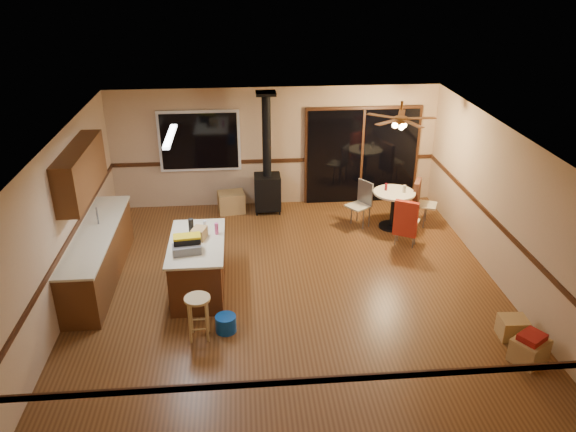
{
  "coord_description": "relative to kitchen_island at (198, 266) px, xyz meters",
  "views": [
    {
      "loc": [
        -0.73,
        -8.06,
        5.06
      ],
      "look_at": [
        0.0,
        0.3,
        1.15
      ],
      "focal_mm": 35.0,
      "sensor_mm": 36.0,
      "label": 1
    }
  ],
  "objects": [
    {
      "name": "glass_red",
      "position": [
        3.63,
        2.14,
        0.4
      ],
      "size": [
        0.06,
        0.06,
        0.15
      ],
      "primitive_type": "cylinder",
      "rotation": [
        0.0,
        0.0,
        -0.17
      ],
      "color": "#590C14",
      "rests_on": "dining_table"
    },
    {
      "name": "wall_front",
      "position": [
        1.5,
        -3.5,
        0.85
      ],
      "size": [
        7.0,
        0.0,
        7.0
      ],
      "primitive_type": "plane",
      "rotation": [
        -1.57,
        0.0,
        0.0
      ],
      "color": "tan",
      "rests_on": "ground"
    },
    {
      "name": "floor",
      "position": [
        1.5,
        0.0,
        -0.45
      ],
      "size": [
        7.0,
        7.0,
        0.0
      ],
      "primitive_type": "plane",
      "color": "brown",
      "rests_on": "ground"
    },
    {
      "name": "box_on_island",
      "position": [
        0.05,
        0.1,
        0.54
      ],
      "size": [
        0.27,
        0.32,
        0.18
      ],
      "primitive_type": "cube",
      "rotation": [
        0.0,
        0.0,
        -0.28
      ],
      "color": "#A58049",
      "rests_on": "kitchen_island"
    },
    {
      "name": "chair_near",
      "position": [
        3.79,
        1.19,
        0.14
      ],
      "size": [
        0.59,
        0.61,
        0.7
      ],
      "color": "#BCB18C",
      "rests_on": "ground"
    },
    {
      "name": "box_under_window",
      "position": [
        0.52,
        3.1,
        -0.23
      ],
      "size": [
        0.61,
        0.52,
        0.44
      ],
      "primitive_type": "cube",
      "rotation": [
        0.0,
        0.0,
        0.14
      ],
      "color": "#A58049",
      "rests_on": "floor"
    },
    {
      "name": "box_corner_b",
      "position": [
        4.6,
        -1.68,
        -0.3
      ],
      "size": [
        0.4,
        0.35,
        0.31
      ],
      "primitive_type": "cube",
      "rotation": [
        0.0,
        0.0,
        -0.05
      ],
      "color": "#A58049",
      "rests_on": "floor"
    },
    {
      "name": "blue_bucket",
      "position": [
        0.45,
        -1.18,
        -0.32
      ],
      "size": [
        0.35,
        0.35,
        0.26
      ],
      "primitive_type": "cylinder",
      "rotation": [
        0.0,
        0.0,
        -0.16
      ],
      "color": "#0C44AE",
      "rests_on": "floor"
    },
    {
      "name": "bottle_pink",
      "position": [
        0.32,
        0.24,
        0.54
      ],
      "size": [
        0.08,
        0.08,
        0.2
      ],
      "primitive_type": "cylinder",
      "rotation": [
        0.0,
        0.0,
        0.28
      ],
      "color": "#D84C8C",
      "rests_on": "kitchen_island"
    },
    {
      "name": "chair_right",
      "position": [
        4.32,
        2.17,
        0.14
      ],
      "size": [
        0.59,
        0.57,
        0.7
      ],
      "color": "#BCB18C",
      "rests_on": "ground"
    },
    {
      "name": "bar_stool",
      "position": [
        0.07,
        -1.3,
        -0.11
      ],
      "size": [
        0.48,
        0.48,
        0.68
      ],
      "primitive_type": "cylinder",
      "rotation": [
        0.0,
        0.0,
        0.36
      ],
      "color": "tan",
      "rests_on": "floor"
    },
    {
      "name": "glass_cream",
      "position": [
        3.96,
        1.99,
        0.4
      ],
      "size": [
        0.08,
        0.08,
        0.15
      ],
      "primitive_type": "cylinder",
      "rotation": [
        0.0,
        0.0,
        -0.24
      ],
      "color": "beige",
      "rests_on": "dining_table"
    },
    {
      "name": "wood_stove",
      "position": [
        1.3,
        3.05,
        0.28
      ],
      "size": [
        0.55,
        0.5,
        2.52
      ],
      "color": "black",
      "rests_on": "ground"
    },
    {
      "name": "window",
      "position": [
        -0.1,
        3.45,
        1.05
      ],
      "size": [
        1.72,
        0.1,
        1.32
      ],
      "primitive_type": "cube",
      "color": "black",
      "rests_on": "ground"
    },
    {
      "name": "bottle_white",
      "position": [
        0.12,
        0.41,
        0.53
      ],
      "size": [
        0.06,
        0.06,
        0.17
      ],
      "primitive_type": "cylinder",
      "rotation": [
        0.0,
        0.0,
        0.14
      ],
      "color": "white",
      "rests_on": "kitchen_island"
    },
    {
      "name": "wall_right",
      "position": [
        5.0,
        0.0,
        0.85
      ],
      "size": [
        0.0,
        7.0,
        7.0
      ],
      "primitive_type": "plane",
      "rotation": [
        1.57,
        0.0,
        -1.57
      ],
      "color": "tan",
      "rests_on": "ground"
    },
    {
      "name": "box_corner_a",
      "position": [
        4.58,
        -2.21,
        -0.28
      ],
      "size": [
        0.59,
        0.56,
        0.34
      ],
      "primitive_type": "cube",
      "rotation": [
        0.0,
        0.0,
        0.57
      ],
      "color": "#A58049",
      "rests_on": "floor"
    },
    {
      "name": "wall_back",
      "position": [
        1.5,
        3.5,
        0.85
      ],
      "size": [
        7.0,
        0.0,
        7.0
      ],
      "primitive_type": "plane",
      "rotation": [
        1.57,
        0.0,
        0.0
      ],
      "color": "tan",
      "rests_on": "ground"
    },
    {
      "name": "fluorescent_strip",
      "position": [
        -0.3,
        0.3,
        2.11
      ],
      "size": [
        0.1,
        1.2,
        0.04
      ],
      "primitive_type": "cube",
      "color": "white",
      "rests_on": "ceiling"
    },
    {
      "name": "ceiling",
      "position": [
        1.5,
        0.0,
        2.15
      ],
      "size": [
        7.0,
        7.0,
        0.0
      ],
      "primitive_type": "plane",
      "rotation": [
        3.14,
        0.0,
        0.0
      ],
      "color": "silver",
      "rests_on": "ground"
    },
    {
      "name": "box_small_red",
      "position": [
        4.58,
        -2.21,
        -0.06
      ],
      "size": [
        0.43,
        0.41,
        0.09
      ],
      "primitive_type": "cube",
      "rotation": [
        0.0,
        0.0,
        0.57
      ],
      "color": "maroon",
      "rests_on": "box_corner_a"
    },
    {
      "name": "wall_left",
      "position": [
        -2.0,
        0.0,
        0.85
      ],
      "size": [
        0.0,
        7.0,
        7.0
      ],
      "primitive_type": "plane",
      "rotation": [
        1.57,
        0.0,
        1.57
      ],
      "color": "tan",
      "rests_on": "ground"
    },
    {
      "name": "lower_cabinets",
      "position": [
        -1.7,
        0.5,
        -0.02
      ],
      "size": [
        0.6,
        3.0,
        0.86
      ],
      "primitive_type": "cube",
      "color": "#563015",
      "rests_on": "ground"
    },
    {
      "name": "upper_cabinets",
      "position": [
        -1.83,
        0.7,
        1.45
      ],
      "size": [
        0.35,
        2.0,
        0.8
      ],
      "primitive_type": "cube",
      "color": "#563015",
      "rests_on": "ground"
    },
    {
      "name": "kitchen_island",
      "position": [
        0.0,
        0.0,
        0.0
      ],
      "size": [
        0.88,
        1.68,
        0.9
      ],
      "color": "#532A14",
      "rests_on": "ground"
    },
    {
      "name": "toolbox_black",
      "position": [
        -0.11,
        -0.29,
        0.56
      ],
      "size": [
        0.43,
        0.26,
        0.23
      ],
      "primitive_type": "cube",
      "rotation": [
        0.0,
        0.0,
        0.12
      ],
      "color": "black",
      "rests_on": "kitchen_island"
    },
    {
      "name": "countertop",
      "position": [
        -1.7,
        0.5,
        0.43
      ],
      "size": [
        0.64,
        3.04,
        0.04
      ],
      "primitive_type": "cube",
      "color": "beige",
      "rests_on": "lower_cabinets"
    },
    {
      "name": "chair_left",
      "position": [
        3.17,
        2.2,
        0.14
      ],
      "size": [
        0.56,
        0.56,
        0.51
      ],
      "color": "#BCB18C",
      "rests_on": "ground"
    },
    {
      "name": "dining_table",
      "position": [
        3.78,
        2.04,
        0.08
      ],
      "size": [
        0.84,
        0.84,
        0.78
      ],
      "color": "black",
      "rests_on": "ground"
    },
    {
      "name": "toolbox_yellow_lid",
      "position": [
        -0.11,
        -0.29,
        0.69
      ],
      "size": [
        0.44,
        0.27,
        0.03
      ],
      "primitive_type": "cube",
      "rotation": [
        0.0,
        0.0,
        0.12
      ],
      "color": "gold",
      "rests_on": "toolbox_black"
    },
    {
      "name": "bottle_dark",
      "position": [
        -0.08,
        0.21,
        0.6
      ],
      "size": [
        0.09,
        0.09,
        0.3
      ],
      "primitive_type": "cylinder",
      "rotation": [
        0.0,
        0.0,
        0.01
      ],
      "color": "black",
      "rests_on": "kitchen_island"
    },
    {
      "name": "chair_rail",
      "position": [
        1.5,
        0.0,
        0.55
      ],
      "size": [
        7.0,
        7.0,
        0.08
      ],
      "primitive_type": null,
      "color": "#351B0D",
      "rests_on": "ground"
    },
    {
      "name": "sliding_door",
      "position": [
        3.4,
        3.45,
        0.6
      ],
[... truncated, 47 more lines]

